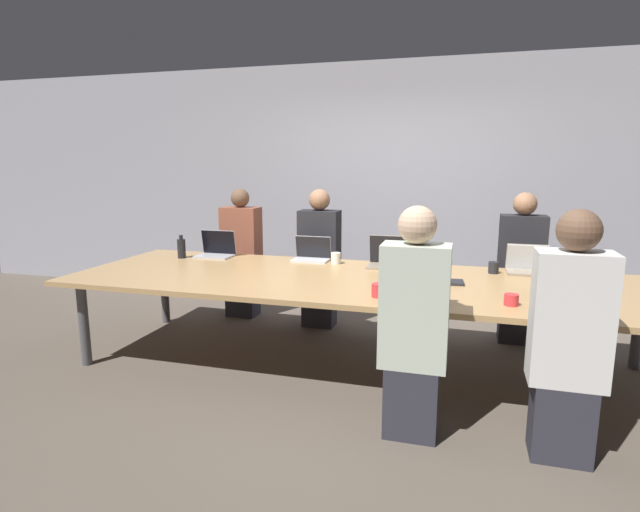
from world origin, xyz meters
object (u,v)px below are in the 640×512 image
Objects in this scene: person_far_midleft at (319,261)px; person_far_left at (242,255)px; laptop_far_center at (387,258)px; person_near_midright at (414,327)px; laptop_far_midleft at (312,254)px; cup_far_center at (415,266)px; cup_near_midright at (378,290)px; laptop_far_left at (216,249)px; cup_far_midleft at (336,258)px; cup_far_right at (494,268)px; laptop_near_right at (563,300)px; person_far_right at (520,271)px; stapler at (402,284)px; cup_near_right at (511,300)px; bottle_far_left at (181,248)px; person_near_right at (568,341)px; laptop_near_midright at (420,292)px; laptop_far_right at (527,265)px.

person_far_midleft is 0.92m from person_far_left.
laptop_far_center is (0.74, -0.39, 0.14)m from person_far_midleft.
person_near_midright is 4.10× the size of laptop_far_midleft.
cup_near_midright is at bearing -99.38° from cup_far_center.
cup_near_midright is 0.27× the size of laptop_far_left.
cup_far_right is (1.37, -0.03, -0.00)m from cup_far_midleft.
laptop_far_midleft is 0.98× the size of laptop_near_right.
person_far_right reaches higher than laptop_far_left.
cup_near_midright is 1.40m from laptop_far_midleft.
cup_far_center is at bearing 54.90° from stapler.
laptop_far_midleft reaches higher than cup_near_right.
cup_near_right is at bearing -16.58° from bottle_far_left.
cup_far_center is at bearing -84.79° from person_near_midright.
person_far_right is at bearing 82.01° from cup_near_right.
person_far_midleft is at bearing 23.22° from bottle_far_left.
cup_far_right is 0.07× the size of person_near_right.
person_near_midright is 1.71m from cup_far_midleft.
person_far_midleft is 3.98× the size of laptop_near_right.
person_far_midleft is at bearing 97.95° from stapler.
person_far_midleft is (-1.13, 1.49, -0.13)m from laptop_near_midright.
laptop_far_center is (-1.26, 1.07, 0.00)m from laptop_near_right.
laptop_near_midright is 2.37m from laptop_far_left.
person_far_left is at bearing 168.06° from cup_far_right.
laptop_near_midright is at bearing -52.88° from person_far_midleft.
person_far_left is (-2.56, 0.54, -0.12)m from cup_far_right.
laptop_far_midleft is at bearing 170.39° from cup_far_center.
cup_far_midleft is at bearing -179.02° from laptop_far_center.
laptop_far_left is at bearing 125.75° from stapler.
cup_far_midleft reaches higher than cup_near_right.
person_near_midright is 1.54m from laptop_far_center.
person_far_right is 1.01× the size of person_far_left.
bottle_far_left is at bearing -15.94° from laptop_near_right.
person_far_left is (-2.88, 2.00, -0.02)m from person_near_right.
laptop_near_midright is 1.03× the size of laptop_near_right.
person_far_right is 15.18× the size of cup_far_center.
bottle_far_left reaches higher than cup_far_right.
person_near_right reaches higher than stapler.
laptop_far_center reaches higher than cup_far_right.
cup_far_right reaches higher than cup_near_right.
laptop_far_center reaches higher than laptop_far_midleft.
cup_far_center is at bearing -44.55° from laptop_near_right.
bottle_far_left is at bearing 163.42° from cup_near_right.
cup_far_midleft is at bearing 174.40° from cup_far_center.
laptop_near_midright is 3.69× the size of cup_far_right.
person_far_left is at bearing 138.31° from cup_near_midright.
bottle_far_left is (-0.34, -0.65, 0.17)m from person_far_left.
person_near_midright reaches higher than person_far_midleft.
laptop_far_midleft is 1.64m from cup_far_right.
laptop_near_midright is 1.09× the size of laptop_far_right.
cup_near_midright is 0.98m from cup_far_center.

